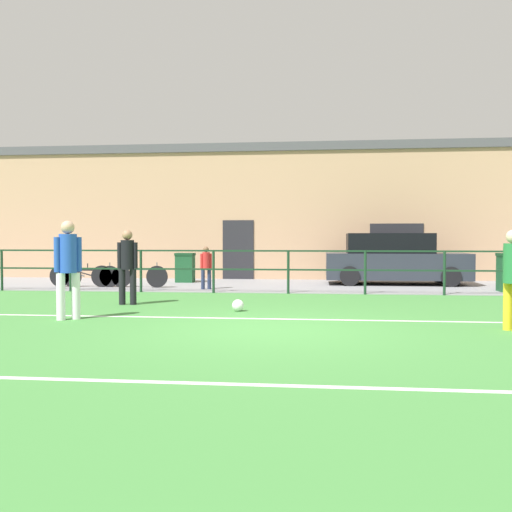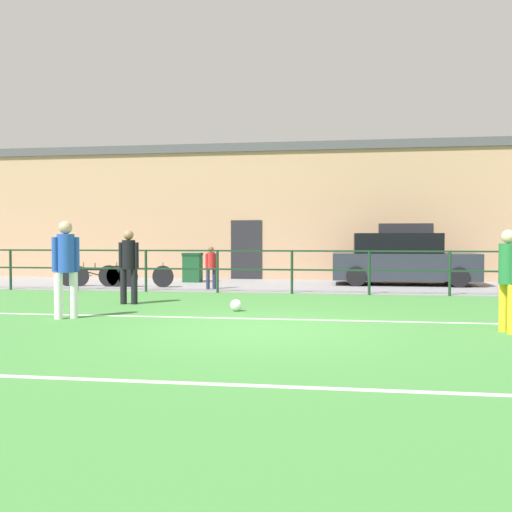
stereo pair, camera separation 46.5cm
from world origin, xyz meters
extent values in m
cube|color=#42843D|center=(0.00, 0.00, -0.02)|extent=(60.00, 44.00, 0.04)
cube|color=white|center=(0.00, 1.20, 0.00)|extent=(36.00, 0.11, 0.00)
cube|color=white|center=(0.00, -3.49, 0.00)|extent=(36.00, 0.11, 0.00)
cube|color=gray|center=(0.00, 8.50, 0.01)|extent=(48.00, 5.00, 0.02)
cylinder|color=#193823|center=(-8.00, 6.00, 0.57)|extent=(0.07, 0.07, 1.15)
cylinder|color=#193823|center=(-6.00, 6.00, 0.57)|extent=(0.07, 0.07, 1.15)
cylinder|color=#193823|center=(-4.00, 6.00, 0.57)|extent=(0.07, 0.07, 1.15)
cylinder|color=#193823|center=(-2.00, 6.00, 0.57)|extent=(0.07, 0.07, 1.15)
cylinder|color=#193823|center=(0.00, 6.00, 0.57)|extent=(0.07, 0.07, 1.15)
cylinder|color=#193823|center=(2.00, 6.00, 0.57)|extent=(0.07, 0.07, 1.15)
cylinder|color=#193823|center=(4.00, 6.00, 0.57)|extent=(0.07, 0.07, 1.15)
cube|color=#193823|center=(0.00, 6.00, 1.13)|extent=(36.00, 0.04, 0.04)
cube|color=#193823|center=(0.00, 6.00, 0.63)|extent=(36.00, 0.04, 0.04)
cube|color=tan|center=(0.00, 12.20, 2.26)|extent=(28.00, 2.40, 4.52)
cube|color=#232328|center=(-2.05, 10.98, 1.05)|extent=(1.10, 0.04, 2.10)
cube|color=#232328|center=(3.44, 10.98, 1.42)|extent=(1.80, 0.04, 1.10)
cube|color=#4C4C51|center=(0.00, 12.20, 4.67)|extent=(28.00, 2.56, 0.30)
cylinder|color=black|center=(-3.25, 3.09, 0.39)|extent=(0.14, 0.14, 0.78)
cylinder|color=black|center=(-3.49, 3.08, 0.39)|extent=(0.14, 0.14, 0.78)
cylinder|color=black|center=(-3.37, 3.08, 1.10)|extent=(0.29, 0.29, 0.64)
sphere|color=#A37556|center=(-3.37, 3.08, 1.53)|extent=(0.22, 0.22, 0.22)
cylinder|color=black|center=(-3.20, 3.10, 1.08)|extent=(0.10, 0.10, 0.58)
cylinder|color=black|center=(-3.54, 3.07, 1.08)|extent=(0.10, 0.10, 0.58)
cylinder|color=white|center=(-3.76, 0.64, 0.42)|extent=(0.15, 0.15, 0.84)
cylinder|color=white|center=(-3.55, 0.80, 0.42)|extent=(0.15, 0.15, 0.84)
cylinder|color=blue|center=(-3.65, 0.72, 1.19)|extent=(0.31, 0.31, 0.70)
sphere|color=tan|center=(-3.65, 0.72, 1.66)|extent=(0.24, 0.24, 0.24)
cylinder|color=blue|center=(-3.80, 0.61, 1.17)|extent=(0.11, 0.11, 0.62)
cylinder|color=blue|center=(-3.50, 0.83, 1.17)|extent=(0.11, 0.11, 0.62)
cylinder|color=gold|center=(3.80, 0.36, 0.38)|extent=(0.14, 0.14, 0.76)
cylinder|color=#237038|center=(3.78, 0.41, 1.05)|extent=(0.10, 0.10, 0.56)
sphere|color=white|center=(-0.79, 2.22, 0.12)|extent=(0.24, 0.24, 0.24)
cylinder|color=#232D4C|center=(-2.29, 6.88, 0.31)|extent=(0.10, 0.10, 0.57)
cylinder|color=#232D4C|center=(-2.45, 6.81, 0.31)|extent=(0.10, 0.10, 0.57)
cylinder|color=red|center=(-2.37, 6.84, 0.83)|extent=(0.21, 0.21, 0.47)
sphere|color=brown|center=(-2.37, 6.84, 1.15)|extent=(0.16, 0.16, 0.16)
cylinder|color=red|center=(-2.25, 6.89, 0.82)|extent=(0.07, 0.07, 0.42)
cylinder|color=red|center=(-2.49, 6.79, 0.82)|extent=(0.07, 0.07, 0.42)
cube|color=#282D38|center=(3.21, 9.28, 0.59)|extent=(4.36, 1.75, 0.81)
cube|color=black|center=(2.99, 9.28, 1.31)|extent=(2.62, 1.47, 0.62)
cylinder|color=black|center=(1.73, 8.44, 0.32)|extent=(0.60, 0.18, 0.60)
cylinder|color=black|center=(4.69, 8.44, 0.32)|extent=(0.60, 0.18, 0.60)
cylinder|color=black|center=(1.73, 10.12, 0.32)|extent=(0.60, 0.18, 0.60)
cylinder|color=black|center=(4.69, 10.12, 0.32)|extent=(0.60, 0.18, 0.60)
cylinder|color=black|center=(-6.50, 7.20, 0.32)|extent=(0.60, 0.04, 0.60)
cylinder|color=black|center=(-4.98, 7.20, 0.32)|extent=(0.60, 0.04, 0.60)
cube|color=black|center=(-5.74, 7.20, 0.52)|extent=(1.19, 0.04, 0.04)
cube|color=black|center=(-6.12, 7.20, 0.42)|extent=(0.75, 0.03, 0.22)
cylinder|color=black|center=(-6.01, 7.20, 0.62)|extent=(0.03, 0.03, 0.20)
cylinder|color=black|center=(-4.98, 7.20, 0.59)|extent=(0.03, 0.03, 0.28)
cylinder|color=black|center=(-5.57, 7.20, 0.34)|extent=(0.64, 0.04, 0.64)
cylinder|color=black|center=(-3.90, 7.20, 0.34)|extent=(0.64, 0.04, 0.64)
cube|color=#4C5156|center=(-4.74, 7.20, 0.55)|extent=(1.31, 0.04, 0.04)
cube|color=#4C5156|center=(-5.16, 7.20, 0.44)|extent=(0.82, 0.03, 0.23)
cylinder|color=#4C5156|center=(-5.03, 7.20, 0.65)|extent=(0.03, 0.03, 0.20)
cylinder|color=#4C5156|center=(-3.90, 7.20, 0.62)|extent=(0.03, 0.03, 0.28)
cylinder|color=black|center=(-6.87, 7.20, 0.34)|extent=(0.63, 0.04, 0.63)
cylinder|color=black|center=(-5.33, 7.20, 0.34)|extent=(0.63, 0.04, 0.63)
cube|color=#4C5156|center=(-6.10, 7.20, 0.54)|extent=(1.20, 0.04, 0.04)
cube|color=#4C5156|center=(-6.48, 7.20, 0.44)|extent=(0.75, 0.03, 0.23)
cylinder|color=#4C5156|center=(-6.37, 7.20, 0.64)|extent=(0.03, 0.03, 0.20)
cylinder|color=#4C5156|center=(-5.33, 7.20, 0.61)|extent=(0.03, 0.03, 0.28)
cube|color=#194C28|center=(5.95, 7.06, 0.50)|extent=(0.60, 0.51, 0.96)
cube|color=#143D20|center=(5.95, 7.06, 1.02)|extent=(0.64, 0.54, 0.08)
cube|color=#194C28|center=(-3.57, 9.32, 0.46)|extent=(0.57, 0.48, 0.88)
cube|color=#143D20|center=(-3.57, 9.32, 0.94)|extent=(0.60, 0.51, 0.08)
camera|label=1|loc=(0.84, -9.11, 1.46)|focal=40.33mm
camera|label=2|loc=(1.30, -9.05, 1.46)|focal=40.33mm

